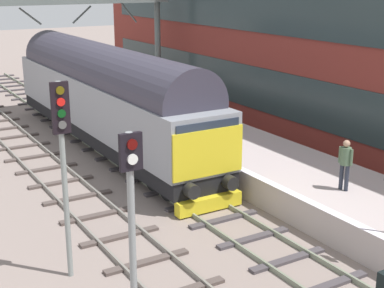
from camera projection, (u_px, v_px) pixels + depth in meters
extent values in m
plane|color=gray|center=(186.00, 197.00, 20.13)|extent=(140.00, 140.00, 0.00)
cube|color=slate|center=(169.00, 199.00, 19.76)|extent=(0.07, 60.00, 0.15)
cube|color=slate|center=(204.00, 191.00, 20.46)|extent=(0.07, 60.00, 0.15)
cube|color=#433D41|center=(329.00, 286.00, 14.27)|extent=(2.50, 0.26, 0.09)
cube|color=#433D41|center=(288.00, 260.00, 15.57)|extent=(2.50, 0.26, 0.09)
cube|color=#433D41|center=(253.00, 238.00, 16.87)|extent=(2.50, 0.26, 0.09)
cube|color=#433D41|center=(224.00, 219.00, 18.17)|extent=(2.50, 0.26, 0.09)
cube|color=#433D41|center=(198.00, 203.00, 19.47)|extent=(2.50, 0.26, 0.09)
cube|color=#433D41|center=(176.00, 189.00, 20.77)|extent=(2.50, 0.26, 0.09)
cube|color=#433D41|center=(156.00, 176.00, 22.07)|extent=(2.50, 0.26, 0.09)
cube|color=#433D41|center=(138.00, 165.00, 23.37)|extent=(2.50, 0.26, 0.09)
cube|color=#433D41|center=(122.00, 155.00, 24.67)|extent=(2.50, 0.26, 0.09)
cube|color=#433D41|center=(108.00, 146.00, 25.97)|extent=(2.50, 0.26, 0.09)
cube|color=#433D41|center=(95.00, 138.00, 27.27)|extent=(2.50, 0.26, 0.09)
cube|color=#433D41|center=(84.00, 131.00, 28.57)|extent=(2.50, 0.26, 0.09)
cube|color=#433D41|center=(73.00, 124.00, 29.87)|extent=(2.50, 0.26, 0.09)
cube|color=#433D41|center=(63.00, 118.00, 31.17)|extent=(2.50, 0.26, 0.09)
cube|color=#433D41|center=(54.00, 112.00, 32.47)|extent=(2.50, 0.26, 0.09)
cube|color=#433D41|center=(46.00, 107.00, 33.77)|extent=(2.50, 0.26, 0.09)
cube|color=#433D41|center=(39.00, 102.00, 35.07)|extent=(2.50, 0.26, 0.09)
cube|color=#433D41|center=(31.00, 98.00, 36.37)|extent=(2.50, 0.26, 0.09)
cube|color=#433D41|center=(25.00, 94.00, 37.67)|extent=(2.50, 0.26, 0.09)
cube|color=#433D41|center=(19.00, 90.00, 38.97)|extent=(2.50, 0.26, 0.09)
cube|color=#433D41|center=(13.00, 86.00, 40.27)|extent=(2.50, 0.26, 0.09)
cube|color=#433D41|center=(7.00, 83.00, 41.57)|extent=(2.50, 0.26, 0.09)
cube|color=#433D41|center=(2.00, 79.00, 42.87)|extent=(2.50, 0.26, 0.09)
cube|color=slate|center=(76.00, 219.00, 18.10)|extent=(0.07, 60.00, 0.15)
cube|color=slate|center=(117.00, 210.00, 18.81)|extent=(0.07, 60.00, 0.15)
cube|color=#4E423E|center=(147.00, 262.00, 15.47)|extent=(2.50, 0.26, 0.09)
cube|color=#4E423E|center=(120.00, 237.00, 16.96)|extent=(2.50, 0.26, 0.09)
cube|color=#4E423E|center=(97.00, 215.00, 18.46)|extent=(2.50, 0.26, 0.09)
cube|color=#4E423E|center=(78.00, 198.00, 19.96)|extent=(2.50, 0.26, 0.09)
cube|color=#4E423E|center=(61.00, 182.00, 21.45)|extent=(2.50, 0.26, 0.09)
cube|color=#4E423E|center=(47.00, 169.00, 22.95)|extent=(2.50, 0.26, 0.09)
cube|color=#4E423E|center=(34.00, 157.00, 24.45)|extent=(2.50, 0.26, 0.09)
cube|color=#4E423E|center=(23.00, 147.00, 25.94)|extent=(2.50, 0.26, 0.09)
cube|color=#4E423E|center=(13.00, 137.00, 27.44)|extent=(2.50, 0.26, 0.09)
cube|color=#4E423E|center=(4.00, 129.00, 28.94)|extent=(2.50, 0.26, 0.09)
cube|color=#B7A9A7|center=(267.00, 167.00, 21.76)|extent=(4.00, 44.00, 1.00)
cube|color=white|center=(228.00, 162.00, 20.71)|extent=(0.30, 44.00, 0.01)
cube|color=maroon|center=(333.00, 15.00, 26.34)|extent=(4.41, 41.10, 11.56)
cube|color=#2B3939|center=(292.00, 98.00, 26.28)|extent=(0.06, 37.81, 2.16)
cube|color=#2B3939|center=(296.00, 13.00, 25.19)|extent=(0.06, 37.81, 2.16)
cube|color=black|center=(106.00, 129.00, 25.89)|extent=(2.56, 17.31, 0.60)
cube|color=gray|center=(105.00, 100.00, 25.51)|extent=(2.70, 17.31, 2.10)
cylinder|color=#363341|center=(104.00, 73.00, 25.16)|extent=(2.56, 15.93, 2.57)
cube|color=yellow|center=(208.00, 153.00, 18.39)|extent=(2.65, 0.08, 1.58)
cube|color=#232D3D|center=(208.00, 131.00, 18.20)|extent=(2.38, 0.04, 0.64)
cube|color=#232D3D|center=(132.00, 91.00, 26.09)|extent=(0.04, 12.12, 0.44)
cylinder|color=black|center=(192.00, 191.00, 18.16)|extent=(0.48, 0.35, 0.48)
cylinder|color=black|center=(230.00, 183.00, 18.90)|extent=(0.48, 0.35, 0.48)
cube|color=yellow|center=(209.00, 203.00, 18.83)|extent=(2.43, 0.36, 0.47)
cylinder|color=black|center=(185.00, 182.00, 20.08)|extent=(1.64, 1.04, 1.04)
cylinder|color=black|center=(170.00, 173.00, 20.99)|extent=(1.64, 1.04, 1.04)
cylinder|color=black|center=(156.00, 165.00, 21.89)|extent=(1.64, 1.04, 1.04)
cylinder|color=black|center=(70.00, 114.00, 30.06)|extent=(1.64, 1.04, 1.04)
cylinder|color=black|center=(63.00, 110.00, 30.96)|extent=(1.64, 1.04, 1.04)
cylinder|color=black|center=(57.00, 106.00, 31.87)|extent=(1.64, 1.04, 1.04)
cylinder|color=gray|center=(133.00, 253.00, 10.90)|extent=(0.14, 0.14, 4.83)
cube|color=black|center=(131.00, 152.00, 10.27)|extent=(0.44, 0.10, 0.71)
cylinder|color=#500807|center=(132.00, 144.00, 10.17)|extent=(0.20, 0.06, 0.20)
cylinder|color=white|center=(132.00, 159.00, 10.25)|extent=(0.20, 0.06, 0.20)
cylinder|color=gray|center=(65.00, 183.00, 14.12)|extent=(0.14, 0.14, 5.14)
cube|color=black|center=(60.00, 108.00, 13.52)|extent=(0.44, 0.10, 1.27)
cylinder|color=#53470A|center=(60.00, 90.00, 13.35)|extent=(0.20, 0.06, 0.20)
cylinder|color=red|center=(61.00, 102.00, 13.43)|extent=(0.20, 0.06, 0.20)
cylinder|color=#0A3E13|center=(62.00, 113.00, 13.51)|extent=(0.20, 0.06, 0.20)
cylinder|color=#50504E|center=(62.00, 125.00, 13.59)|extent=(0.20, 0.06, 0.20)
cylinder|color=#2A2F3C|center=(347.00, 178.00, 17.84)|extent=(0.13, 0.13, 0.84)
cylinder|color=#2A2F3C|center=(341.00, 176.00, 17.98)|extent=(0.13, 0.13, 0.84)
cylinder|color=#4D664A|center=(346.00, 156.00, 17.71)|extent=(0.39, 0.39, 0.56)
sphere|color=tan|center=(347.00, 144.00, 17.60)|extent=(0.22, 0.22, 0.22)
cylinder|color=#4D664A|center=(351.00, 158.00, 17.56)|extent=(0.09, 0.09, 0.52)
cylinder|color=#4D664A|center=(340.00, 155.00, 17.86)|extent=(0.09, 0.09, 0.52)
cylinder|color=slate|center=(158.00, 53.00, 34.44)|extent=(0.36, 0.36, 6.10)
cylinder|color=slate|center=(30.00, 16.00, 30.02)|extent=(1.15, 0.10, 0.95)
cylinder|color=slate|center=(82.00, 15.00, 31.43)|extent=(1.15, 0.10, 0.97)
cylinder|color=slate|center=(129.00, 13.00, 32.84)|extent=(0.96, 0.10, 1.15)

